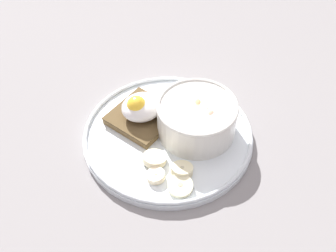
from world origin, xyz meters
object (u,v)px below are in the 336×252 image
(banana_slice_back, at_px, (182,170))
(banana_slice_right, at_px, (155,159))
(poached_egg, at_px, (141,107))
(banana_slice_front, at_px, (156,176))
(toast_slice, at_px, (142,117))
(banana_slice_left, at_px, (180,186))
(oatmeal_bowl, at_px, (197,117))

(banana_slice_back, relative_size, banana_slice_right, 0.91)
(poached_egg, distance_m, banana_slice_front, 0.12)
(toast_slice, distance_m, banana_slice_left, 0.14)
(oatmeal_bowl, distance_m, banana_slice_left, 0.11)
(toast_slice, relative_size, banana_slice_right, 2.38)
(toast_slice, distance_m, banana_slice_back, 0.12)
(banana_slice_front, relative_size, banana_slice_right, 0.76)
(banana_slice_back, bearing_deg, oatmeal_bowl, 46.16)
(banana_slice_front, distance_m, banana_slice_back, 0.04)
(banana_slice_left, distance_m, banana_slice_back, 0.03)
(banana_slice_front, height_order, banana_slice_left, same)
(oatmeal_bowl, height_order, toast_slice, oatmeal_bowl)
(toast_slice, relative_size, poached_egg, 1.85)
(toast_slice, height_order, banana_slice_right, banana_slice_right)
(poached_egg, xyz_separation_m, banana_slice_front, (-0.03, -0.11, -0.03))
(banana_slice_front, height_order, banana_slice_right, banana_slice_right)
(poached_egg, relative_size, banana_slice_left, 1.25)
(oatmeal_bowl, height_order, banana_slice_back, oatmeal_bowl)
(toast_slice, relative_size, banana_slice_left, 2.32)
(banana_slice_front, bearing_deg, banana_slice_back, -15.21)
(poached_egg, bearing_deg, banana_slice_right, -102.89)
(banana_slice_left, bearing_deg, toast_slice, 85.70)
(banana_slice_left, relative_size, banana_slice_back, 1.12)
(oatmeal_bowl, bearing_deg, banana_slice_front, -151.78)
(oatmeal_bowl, bearing_deg, poached_egg, 137.93)
(banana_slice_right, bearing_deg, poached_egg, 77.11)
(poached_egg, height_order, banana_slice_left, poached_egg)
(poached_egg, xyz_separation_m, banana_slice_right, (-0.02, -0.08, -0.02))
(banana_slice_front, xyz_separation_m, banana_slice_back, (0.04, -0.01, 0.00))
(banana_slice_front, xyz_separation_m, banana_slice_right, (0.01, 0.03, 0.00))
(oatmeal_bowl, distance_m, toast_slice, 0.09)
(banana_slice_front, bearing_deg, toast_slice, 73.48)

